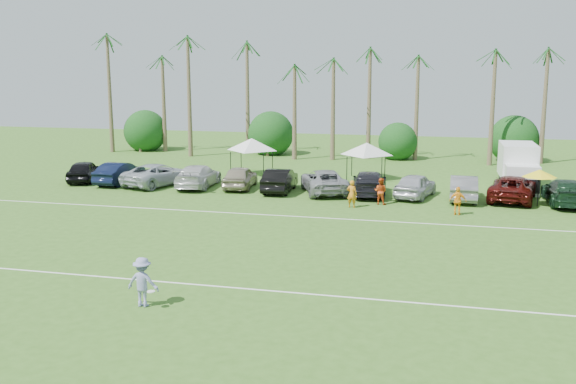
# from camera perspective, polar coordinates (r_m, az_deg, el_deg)

# --- Properties ---
(ground) EXTENTS (120.00, 120.00, 0.00)m
(ground) POSITION_cam_1_polar(r_m,az_deg,el_deg) (23.34, -12.84, -9.36)
(ground) COLOR #36621D
(ground) RESTS_ON ground
(field_lines) EXTENTS (80.00, 12.10, 0.01)m
(field_lines) POSITION_cam_1_polar(r_m,az_deg,el_deg) (30.35, -6.11, -4.41)
(field_lines) COLOR white
(field_lines) RESTS_ON ground
(palm_tree_0) EXTENTS (2.40, 2.40, 8.90)m
(palm_tree_0) POSITION_cam_1_polar(r_m,az_deg,el_deg) (65.84, -15.63, 10.01)
(palm_tree_0) COLOR brown
(palm_tree_0) RESTS_ON ground
(palm_tree_1) EXTENTS (2.40, 2.40, 9.90)m
(palm_tree_1) POSITION_cam_1_polar(r_m,az_deg,el_deg) (63.56, -11.66, 10.96)
(palm_tree_1) COLOR brown
(palm_tree_1) RESTS_ON ground
(palm_tree_2) EXTENTS (2.40, 2.40, 10.90)m
(palm_tree_2) POSITION_cam_1_polar(r_m,az_deg,el_deg) (61.61, -7.39, 11.90)
(palm_tree_2) COLOR brown
(palm_tree_2) RESTS_ON ground
(palm_tree_3) EXTENTS (2.40, 2.40, 11.90)m
(palm_tree_3) POSITION_cam_1_polar(r_m,az_deg,el_deg) (60.32, -3.77, 12.80)
(palm_tree_3) COLOR brown
(palm_tree_3) RESTS_ON ground
(palm_tree_4) EXTENTS (2.40, 2.40, 8.90)m
(palm_tree_4) POSITION_cam_1_polar(r_m,az_deg,el_deg) (59.21, 0.02, 10.36)
(palm_tree_4) COLOR brown
(palm_tree_4) RESTS_ON ground
(palm_tree_5) EXTENTS (2.40, 2.40, 9.90)m
(palm_tree_5) POSITION_cam_1_polar(r_m,az_deg,el_deg) (58.39, 3.91, 11.18)
(palm_tree_5) COLOR brown
(palm_tree_5) RESTS_ON ground
(palm_tree_6) EXTENTS (2.40, 2.40, 10.90)m
(palm_tree_6) POSITION_cam_1_polar(r_m,az_deg,el_deg) (57.85, 7.91, 11.96)
(palm_tree_6) COLOR brown
(palm_tree_6) RESTS_ON ground
(palm_tree_7) EXTENTS (2.40, 2.40, 11.90)m
(palm_tree_7) POSITION_cam_1_polar(r_m,az_deg,el_deg) (57.59, 11.99, 12.69)
(palm_tree_7) COLOR brown
(palm_tree_7) RESTS_ON ground
(palm_tree_8) EXTENTS (2.40, 2.40, 8.90)m
(palm_tree_8) POSITION_cam_1_polar(r_m,az_deg,el_deg) (57.60, 16.94, 9.89)
(palm_tree_8) COLOR brown
(palm_tree_8) RESTS_ON ground
(palm_tree_9) EXTENTS (2.40, 2.40, 9.90)m
(palm_tree_9) POSITION_cam_1_polar(r_m,az_deg,el_deg) (58.07, 21.99, 10.44)
(palm_tree_9) COLOR brown
(palm_tree_9) RESTS_ON ground
(bush_tree_0) EXTENTS (4.00, 4.00, 4.00)m
(bush_tree_0) POSITION_cam_1_polar(r_m,az_deg,el_deg) (65.61, -12.66, 5.17)
(bush_tree_0) COLOR brown
(bush_tree_0) RESTS_ON ground
(bush_tree_1) EXTENTS (4.00, 4.00, 4.00)m
(bush_tree_1) POSITION_cam_1_polar(r_m,az_deg,el_deg) (60.99, -1.59, 5.02)
(bush_tree_1) COLOR brown
(bush_tree_1) RESTS_ON ground
(bush_tree_2) EXTENTS (4.00, 4.00, 4.00)m
(bush_tree_2) POSITION_cam_1_polar(r_m,az_deg,el_deg) (58.98, 9.76, 4.67)
(bush_tree_2) COLOR brown
(bush_tree_2) RESTS_ON ground
(bush_tree_3) EXTENTS (4.00, 4.00, 4.00)m
(bush_tree_3) POSITION_cam_1_polar(r_m,az_deg,el_deg) (59.14, 19.49, 4.22)
(bush_tree_3) COLOR brown
(bush_tree_3) RESTS_ON ground
(sideline_player_a) EXTENTS (0.64, 0.47, 1.62)m
(sideline_player_a) POSITION_cam_1_polar(r_m,az_deg,el_deg) (37.63, 5.70, -0.17)
(sideline_player_a) COLOR orange
(sideline_player_a) RESTS_ON ground
(sideline_player_b) EXTENTS (0.90, 0.77, 1.60)m
(sideline_player_b) POSITION_cam_1_polar(r_m,az_deg,el_deg) (38.75, 8.23, 0.07)
(sideline_player_b) COLOR #CC4816
(sideline_player_b) RESTS_ON ground
(sideline_player_c) EXTENTS (0.97, 0.49, 1.59)m
(sideline_player_c) POSITION_cam_1_polar(r_m,az_deg,el_deg) (36.74, 14.87, -0.78)
(sideline_player_c) COLOR #FFA21C
(sideline_player_c) RESTS_ON ground
(box_truck) EXTENTS (2.31, 5.82, 2.99)m
(box_truck) POSITION_cam_1_polar(r_m,az_deg,el_deg) (46.10, 19.81, 2.25)
(box_truck) COLOR white
(box_truck) RESTS_ON ground
(canopy_tent_left) EXTENTS (4.01, 4.01, 3.25)m
(canopy_tent_left) POSITION_cam_1_polar(r_m,az_deg,el_deg) (49.34, -3.25, 4.79)
(canopy_tent_left) COLOR black
(canopy_tent_left) RESTS_ON ground
(canopy_tent_right) EXTENTS (3.90, 3.90, 3.16)m
(canopy_tent_right) POSITION_cam_1_polar(r_m,az_deg,el_deg) (47.31, 7.02, 4.37)
(canopy_tent_right) COLOR black
(canopy_tent_right) RESTS_ON ground
(market_umbrella) EXTENTS (1.99, 1.99, 2.21)m
(market_umbrella) POSITION_cam_1_polar(r_m,az_deg,el_deg) (40.32, 21.46, 1.56)
(market_umbrella) COLOR black
(market_umbrella) RESTS_ON ground
(frisbee_player) EXTENTS (1.12, 0.66, 1.72)m
(frisbee_player) POSITION_cam_1_polar(r_m,az_deg,el_deg) (22.51, -12.79, -7.81)
(frisbee_player) COLOR #8489BC
(frisbee_player) RESTS_ON ground
(parked_car_0) EXTENTS (3.07, 4.85, 1.54)m
(parked_car_0) POSITION_cam_1_polar(r_m,az_deg,el_deg) (48.56, -17.65, 1.80)
(parked_car_0) COLOR black
(parked_car_0) RESTS_ON ground
(parked_car_1) EXTENTS (1.86, 4.74, 1.54)m
(parked_car_1) POSITION_cam_1_polar(r_m,az_deg,el_deg) (46.89, -14.73, 1.65)
(parked_car_1) COLOR black
(parked_car_1) RESTS_ON ground
(parked_car_2) EXTENTS (4.13, 6.05, 1.54)m
(parked_car_2) POSITION_cam_1_polar(r_m,az_deg,el_deg) (45.58, -11.47, 1.53)
(parked_car_2) COLOR #ABB1B9
(parked_car_2) RESTS_ON ground
(parked_car_3) EXTENTS (2.51, 5.43, 1.54)m
(parked_car_3) POSITION_cam_1_polar(r_m,az_deg,el_deg) (44.49, -8.00, 1.42)
(parked_car_3) COLOR silver
(parked_car_3) RESTS_ON ground
(parked_car_4) EXTENTS (2.24, 4.67, 1.54)m
(parked_car_4) POSITION_cam_1_polar(r_m,az_deg,el_deg) (43.75, -4.28, 1.34)
(parked_car_4) COLOR gray
(parked_car_4) RESTS_ON ground
(parked_car_5) EXTENTS (1.82, 4.73, 1.54)m
(parked_car_5) POSITION_cam_1_polar(r_m,az_deg,el_deg) (42.42, -0.73, 1.07)
(parked_car_5) COLOR black
(parked_car_5) RESTS_ON ground
(parked_car_6) EXTENTS (4.33, 6.08, 1.54)m
(parked_car_6) POSITION_cam_1_polar(r_m,az_deg,el_deg) (42.04, 3.24, 0.96)
(parked_car_6) COLOR gray
(parked_car_6) RESTS_ON ground
(parked_car_7) EXTENTS (2.58, 5.46, 1.54)m
(parked_car_7) POSITION_cam_1_polar(r_m,az_deg,el_deg) (41.66, 7.22, 0.80)
(parked_car_7) COLOR black
(parked_car_7) RESTS_ON ground
(parked_car_8) EXTENTS (2.81, 4.81, 1.54)m
(parked_car_8) POSITION_cam_1_polar(r_m,az_deg,el_deg) (41.27, 11.25, 0.59)
(parked_car_8) COLOR #AEAFB8
(parked_car_8) RESTS_ON ground
(parked_car_9) EXTENTS (1.67, 4.68, 1.54)m
(parked_car_9) POSITION_cam_1_polar(r_m,az_deg,el_deg) (41.14, 15.33, 0.38)
(parked_car_9) COLOR slate
(parked_car_9) RESTS_ON ground
(parked_car_10) EXTENTS (3.47, 5.89, 1.54)m
(parked_car_10) POSITION_cam_1_polar(r_m,az_deg,el_deg) (41.88, 19.33, 0.33)
(parked_car_10) COLOR #450D0A
(parked_car_10) RESTS_ON ground
(parked_car_11) EXTENTS (2.24, 5.33, 1.54)m
(parked_car_11) POSITION_cam_1_polar(r_m,az_deg,el_deg) (41.74, 23.42, 0.01)
(parked_car_11) COLOR #15311D
(parked_car_11) RESTS_ON ground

